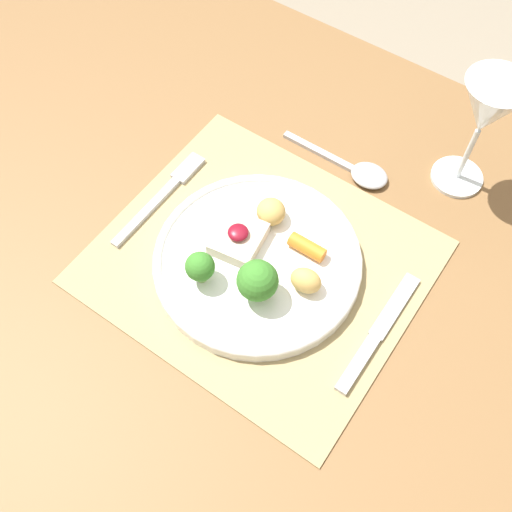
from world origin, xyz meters
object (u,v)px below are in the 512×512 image
Objects in this scene: fork at (165,192)px; wine_glass_near at (486,113)px; knife at (374,339)px; dinner_plate at (256,259)px; spoon at (361,171)px.

wine_glass_near reaches higher than fork.
knife reaches higher than fork.
wine_glass_near reaches higher than dinner_plate.
dinner_plate reaches higher than knife.
knife is at bearing -1.56° from dinner_plate.
fork is 0.36m from knife.
wine_glass_near is at bearing 92.83° from knife.
knife is 1.08× the size of spoon.
dinner_plate is 0.18m from fork.
fork is (-0.18, 0.02, -0.01)m from dinner_plate.
dinner_plate is at bearing 176.34° from knife.
knife is at bearing -55.17° from spoon.
spoon is at bearing 80.26° from dinner_plate.
spoon is 0.19m from wine_glass_near.
knife is 0.27m from spoon.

